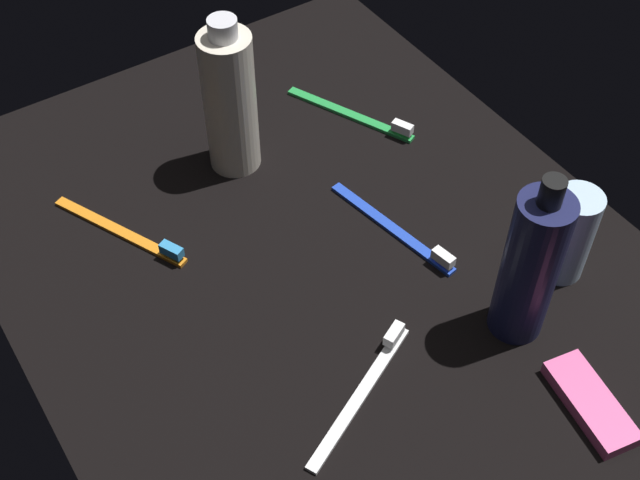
{
  "coord_description": "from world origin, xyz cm",
  "views": [
    {
      "loc": [
        49.56,
        -32.67,
        70.48
      ],
      "look_at": [
        0.0,
        0.0,
        3.0
      ],
      "focal_mm": 47.75,
      "sensor_mm": 36.0,
      "label": 1
    }
  ],
  "objects_px": {
    "bodywash_bottle": "(227,102)",
    "deodorant_stick": "(569,235)",
    "toothbrush_orange": "(127,233)",
    "lotion_bottle": "(530,267)",
    "toothbrush_blue": "(399,231)",
    "snack_bar_pink": "(590,403)",
    "toothbrush_green": "(357,115)",
    "toothbrush_white": "(366,385)"
  },
  "relations": [
    {
      "from": "deodorant_stick",
      "to": "bodywash_bottle",
      "type": "bearing_deg",
      "value": -148.07
    },
    {
      "from": "lotion_bottle",
      "to": "bodywash_bottle",
      "type": "relative_size",
      "value": 1.02
    },
    {
      "from": "deodorant_stick",
      "to": "toothbrush_orange",
      "type": "height_order",
      "value": "deodorant_stick"
    },
    {
      "from": "toothbrush_blue",
      "to": "snack_bar_pink",
      "type": "height_order",
      "value": "toothbrush_blue"
    },
    {
      "from": "bodywash_bottle",
      "to": "deodorant_stick",
      "type": "relative_size",
      "value": 1.82
    },
    {
      "from": "deodorant_stick",
      "to": "snack_bar_pink",
      "type": "relative_size",
      "value": 1.05
    },
    {
      "from": "toothbrush_green",
      "to": "bodywash_bottle",
      "type": "bearing_deg",
      "value": -95.8
    },
    {
      "from": "toothbrush_green",
      "to": "toothbrush_white",
      "type": "bearing_deg",
      "value": -33.87
    },
    {
      "from": "deodorant_stick",
      "to": "toothbrush_white",
      "type": "height_order",
      "value": "deodorant_stick"
    },
    {
      "from": "toothbrush_orange",
      "to": "snack_bar_pink",
      "type": "bearing_deg",
      "value": 31.89
    },
    {
      "from": "lotion_bottle",
      "to": "toothbrush_orange",
      "type": "relative_size",
      "value": 1.21
    },
    {
      "from": "deodorant_stick",
      "to": "toothbrush_green",
      "type": "xyz_separation_m",
      "value": [
        -0.32,
        -0.04,
        -0.05
      ]
    },
    {
      "from": "deodorant_stick",
      "to": "toothbrush_blue",
      "type": "distance_m",
      "value": 0.18
    },
    {
      "from": "toothbrush_orange",
      "to": "toothbrush_white",
      "type": "distance_m",
      "value": 0.32
    },
    {
      "from": "deodorant_stick",
      "to": "toothbrush_green",
      "type": "distance_m",
      "value": 0.33
    },
    {
      "from": "snack_bar_pink",
      "to": "deodorant_stick",
      "type": "bearing_deg",
      "value": 155.82
    },
    {
      "from": "deodorant_stick",
      "to": "toothbrush_orange",
      "type": "xyz_separation_m",
      "value": [
        -0.3,
        -0.37,
        -0.05
      ]
    },
    {
      "from": "toothbrush_orange",
      "to": "toothbrush_white",
      "type": "xyz_separation_m",
      "value": [
        0.3,
        0.11,
        0.0
      ]
    },
    {
      "from": "toothbrush_blue",
      "to": "toothbrush_white",
      "type": "bearing_deg",
      "value": -45.84
    },
    {
      "from": "bodywash_bottle",
      "to": "deodorant_stick",
      "type": "bearing_deg",
      "value": 31.93
    },
    {
      "from": "lotion_bottle",
      "to": "bodywash_bottle",
      "type": "distance_m",
      "value": 0.38
    },
    {
      "from": "toothbrush_orange",
      "to": "toothbrush_green",
      "type": "height_order",
      "value": "same"
    },
    {
      "from": "deodorant_stick",
      "to": "snack_bar_pink",
      "type": "distance_m",
      "value": 0.18
    },
    {
      "from": "toothbrush_white",
      "to": "toothbrush_orange",
      "type": "bearing_deg",
      "value": -160.49
    },
    {
      "from": "lotion_bottle",
      "to": "bodywash_bottle",
      "type": "xyz_separation_m",
      "value": [
        -0.36,
        -0.12,
        0.0
      ]
    },
    {
      "from": "toothbrush_white",
      "to": "snack_bar_pink",
      "type": "relative_size",
      "value": 1.61
    },
    {
      "from": "lotion_bottle",
      "to": "toothbrush_blue",
      "type": "xyz_separation_m",
      "value": [
        -0.16,
        -0.03,
        -0.08
      ]
    },
    {
      "from": "bodywash_bottle",
      "to": "toothbrush_blue",
      "type": "height_order",
      "value": "bodywash_bottle"
    },
    {
      "from": "lotion_bottle",
      "to": "bodywash_bottle",
      "type": "height_order",
      "value": "lotion_bottle"
    },
    {
      "from": "toothbrush_green",
      "to": "snack_bar_pink",
      "type": "distance_m",
      "value": 0.46
    },
    {
      "from": "bodywash_bottle",
      "to": "deodorant_stick",
      "type": "xyz_separation_m",
      "value": [
        0.34,
        0.21,
        -0.04
      ]
    },
    {
      "from": "bodywash_bottle",
      "to": "toothbrush_white",
      "type": "height_order",
      "value": "bodywash_bottle"
    },
    {
      "from": "toothbrush_orange",
      "to": "toothbrush_blue",
      "type": "height_order",
      "value": "same"
    },
    {
      "from": "toothbrush_orange",
      "to": "snack_bar_pink",
      "type": "xyz_separation_m",
      "value": [
        0.44,
        0.27,
        0.0
      ]
    },
    {
      "from": "lotion_bottle",
      "to": "toothbrush_white",
      "type": "xyz_separation_m",
      "value": [
        -0.02,
        -0.17,
        -0.08
      ]
    },
    {
      "from": "bodywash_bottle",
      "to": "toothbrush_green",
      "type": "height_order",
      "value": "bodywash_bottle"
    },
    {
      "from": "toothbrush_orange",
      "to": "lotion_bottle",
      "type": "bearing_deg",
      "value": 40.58
    },
    {
      "from": "toothbrush_orange",
      "to": "bodywash_bottle",
      "type": "bearing_deg",
      "value": 104.33
    },
    {
      "from": "toothbrush_white",
      "to": "toothbrush_blue",
      "type": "relative_size",
      "value": 0.93
    },
    {
      "from": "lotion_bottle",
      "to": "toothbrush_orange",
      "type": "bearing_deg",
      "value": -139.42
    },
    {
      "from": "bodywash_bottle",
      "to": "toothbrush_blue",
      "type": "bearing_deg",
      "value": 25.35
    },
    {
      "from": "lotion_bottle",
      "to": "deodorant_stick",
      "type": "distance_m",
      "value": 0.1
    }
  ]
}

